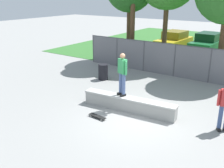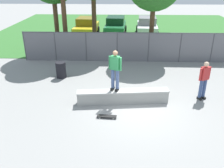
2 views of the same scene
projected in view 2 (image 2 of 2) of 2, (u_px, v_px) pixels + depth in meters
name	position (u px, v px, depth m)	size (l,w,h in m)	color
ground_plane	(139.00, 110.00, 10.33)	(80.00, 80.00, 0.00)	gray
grass_strip	(128.00, 29.00, 25.42)	(26.33, 20.00, 0.02)	#336B2D
concrete_ledge	(123.00, 97.00, 10.77)	(4.13, 0.91, 0.61)	#999993
skateboarder	(115.00, 69.00, 10.27)	(0.56, 0.39, 1.82)	black
skateboard	(107.00, 116.00, 9.71)	(0.81, 0.26, 0.09)	black
chainlink_fence	(133.00, 46.00, 15.63)	(14.40, 0.07, 1.94)	#4C4C51
car_yellow	(86.00, 27.00, 22.49)	(2.22, 4.30, 1.66)	gold
car_green	(115.00, 26.00, 22.90)	(2.22, 4.30, 1.66)	#1E6638
car_white	(147.00, 26.00, 22.81)	(2.22, 4.30, 1.66)	silver
bystander	(204.00, 79.00, 10.83)	(0.55, 0.40, 1.82)	black
trash_bin	(61.00, 70.00, 13.38)	(0.56, 0.56, 0.90)	black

